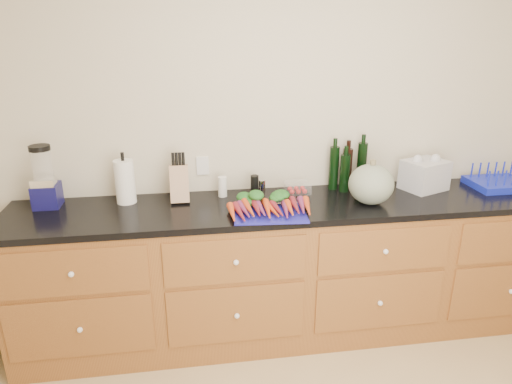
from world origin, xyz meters
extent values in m
cube|color=beige|center=(0.00, 1.62, 1.30)|extent=(4.10, 0.05, 2.60)
cube|color=brown|center=(0.00, 1.30, 0.45)|extent=(3.60, 0.60, 0.90)
cube|color=brown|center=(-1.35, 0.99, 0.72)|extent=(0.82, 0.01, 0.28)
sphere|color=white|center=(-1.35, 0.98, 0.72)|extent=(0.03, 0.03, 0.03)
cube|color=brown|center=(-1.35, 0.99, 0.36)|extent=(0.82, 0.01, 0.38)
sphere|color=white|center=(-1.35, 0.98, 0.36)|extent=(0.03, 0.03, 0.03)
cube|color=brown|center=(-0.45, 0.99, 0.72)|extent=(0.82, 0.01, 0.28)
sphere|color=white|center=(-0.45, 0.98, 0.72)|extent=(0.03, 0.03, 0.03)
cube|color=brown|center=(-0.45, 0.99, 0.36)|extent=(0.82, 0.01, 0.38)
sphere|color=white|center=(-0.45, 0.98, 0.36)|extent=(0.03, 0.03, 0.03)
cube|color=brown|center=(0.45, 0.99, 0.72)|extent=(0.82, 0.01, 0.28)
sphere|color=white|center=(0.45, 0.98, 0.72)|extent=(0.03, 0.03, 0.03)
cube|color=brown|center=(0.45, 0.99, 0.36)|extent=(0.82, 0.01, 0.38)
sphere|color=white|center=(0.45, 0.98, 0.36)|extent=(0.03, 0.03, 0.03)
cube|color=brown|center=(1.35, 0.99, 0.36)|extent=(0.82, 0.01, 0.38)
sphere|color=white|center=(1.35, 0.98, 0.36)|extent=(0.03, 0.03, 0.03)
cube|color=black|center=(0.00, 1.30, 0.92)|extent=(3.64, 0.62, 0.04)
cube|color=#1C1A96|center=(-0.23, 1.14, 0.95)|extent=(0.45, 0.35, 0.01)
cone|color=#D94519|center=(-0.45, 1.12, 0.97)|extent=(0.05, 0.22, 0.05)
cone|color=maroon|center=(-0.42, 1.12, 0.97)|extent=(0.05, 0.22, 0.05)
cone|color=#792554|center=(-0.38, 1.12, 0.97)|extent=(0.05, 0.22, 0.05)
cone|color=#D94519|center=(-0.35, 1.12, 0.97)|extent=(0.05, 0.22, 0.05)
cone|color=maroon|center=(-0.31, 1.12, 0.97)|extent=(0.05, 0.22, 0.05)
cone|color=#792554|center=(-0.28, 1.12, 0.97)|extent=(0.05, 0.22, 0.05)
cone|color=#D94519|center=(-0.24, 1.12, 0.97)|extent=(0.05, 0.22, 0.05)
ellipsoid|color=#164418|center=(-0.35, 1.28, 0.98)|extent=(0.22, 0.13, 0.07)
cone|color=#D94519|center=(-0.21, 1.12, 0.97)|extent=(0.05, 0.22, 0.05)
cone|color=maroon|center=(-0.18, 1.12, 0.97)|extent=(0.05, 0.22, 0.05)
cone|color=#792554|center=(-0.14, 1.12, 0.97)|extent=(0.05, 0.22, 0.05)
cone|color=#D94519|center=(-0.11, 1.12, 0.97)|extent=(0.05, 0.22, 0.05)
cone|color=maroon|center=(-0.08, 1.12, 0.97)|extent=(0.05, 0.22, 0.05)
cone|color=#792554|center=(-0.04, 1.12, 0.97)|extent=(0.05, 0.22, 0.05)
cone|color=#D94519|center=(-0.01, 1.12, 0.97)|extent=(0.05, 0.22, 0.05)
ellipsoid|color=#164418|center=(-0.11, 1.28, 0.98)|extent=(0.22, 0.13, 0.07)
ellipsoid|color=slate|center=(0.42, 1.22, 1.07)|extent=(0.28, 0.28, 0.25)
cube|color=#12104E|center=(-1.56, 1.46, 1.01)|extent=(0.15, 0.15, 0.14)
cube|color=silver|center=(-1.56, 1.43, 1.11)|extent=(0.13, 0.09, 0.04)
cylinder|color=white|center=(-1.56, 1.46, 1.20)|extent=(0.12, 0.12, 0.20)
cylinder|color=black|center=(-1.56, 1.46, 1.31)|extent=(0.12, 0.12, 0.03)
cylinder|color=white|center=(-1.09, 1.46, 1.08)|extent=(0.12, 0.12, 0.27)
cube|color=tan|center=(-0.75, 1.44, 1.06)|extent=(0.12, 0.12, 0.23)
cylinder|color=white|center=(-0.48, 1.48, 1.01)|extent=(0.06, 0.06, 0.13)
cylinder|color=black|center=(-0.27, 1.48, 1.01)|extent=(0.05, 0.05, 0.13)
cylinder|color=silver|center=(-0.22, 1.48, 0.99)|extent=(0.04, 0.04, 0.10)
cube|color=white|center=(0.02, 1.47, 0.98)|extent=(0.16, 0.13, 0.07)
cylinder|color=black|center=(0.28, 1.52, 1.09)|extent=(0.06, 0.06, 0.29)
cylinder|color=black|center=(0.38, 1.53, 1.08)|extent=(0.06, 0.06, 0.27)
cylinder|color=black|center=(0.47, 1.52, 1.10)|extent=(0.06, 0.06, 0.31)
cylinder|color=black|center=(0.34, 1.46, 1.07)|extent=(0.06, 0.06, 0.25)
cube|color=#1523BC|center=(1.42, 1.38, 0.96)|extent=(0.38, 0.30, 0.05)
camera|label=1|loc=(-0.68, -1.32, 1.98)|focal=32.00mm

